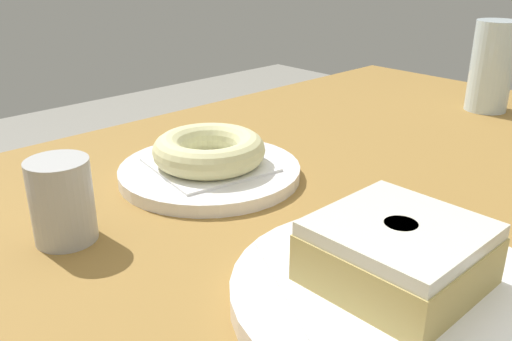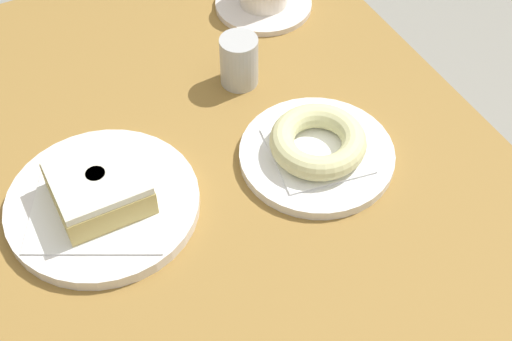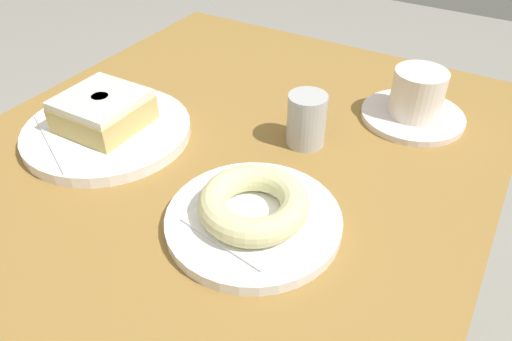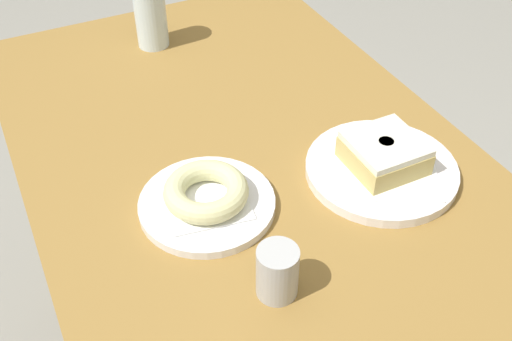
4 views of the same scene
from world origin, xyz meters
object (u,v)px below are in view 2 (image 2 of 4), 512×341
object	(u,v)px
plate_glazed_square	(103,204)
donut_glazed_square	(98,186)
plate_sugar_ring	(317,155)
donut_sugar_ring	(318,141)
sugar_jar	(239,61)

from	to	relation	value
plate_glazed_square	donut_glazed_square	world-z (taller)	donut_glazed_square
plate_glazed_square	donut_glazed_square	bearing A→B (deg)	180.00
plate_sugar_ring	donut_sugar_ring	world-z (taller)	donut_sugar_ring
donut_sugar_ring	plate_sugar_ring	bearing A→B (deg)	0.00
plate_sugar_ring	donut_glazed_square	size ratio (longest dim) A/B	1.89
donut_sugar_ring	donut_glazed_square	distance (m)	0.27
donut_sugar_ring	plate_glazed_square	xyz separation A→B (m)	(-0.05, -0.26, -0.02)
plate_glazed_square	sugar_jar	bearing A→B (deg)	117.16
plate_glazed_square	donut_glazed_square	xyz separation A→B (m)	(-0.00, 0.00, 0.03)
donut_sugar_ring	sugar_jar	size ratio (longest dim) A/B	1.65
plate_sugar_ring	donut_sugar_ring	bearing A→B (deg)	0.00
donut_sugar_ring	sugar_jar	world-z (taller)	sugar_jar
plate_glazed_square	sugar_jar	distance (m)	0.27
plate_glazed_square	sugar_jar	world-z (taller)	sugar_jar
plate_sugar_ring	sugar_jar	world-z (taller)	sugar_jar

